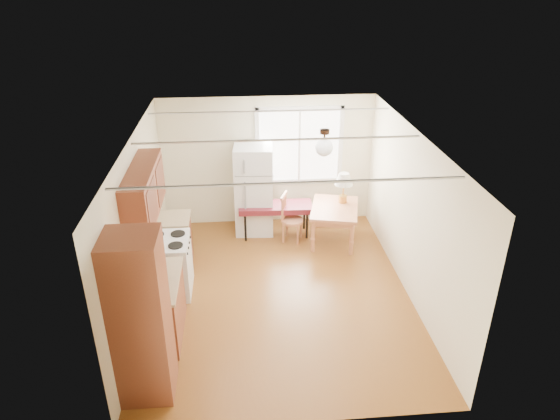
{
  "coord_description": "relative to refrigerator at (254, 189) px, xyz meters",
  "views": [
    {
      "loc": [
        -0.53,
        -6.43,
        4.58
      ],
      "look_at": [
        0.07,
        0.58,
        1.15
      ],
      "focal_mm": 32.0,
      "sensor_mm": 36.0,
      "label": 1
    }
  ],
  "objects": [
    {
      "name": "bench",
      "position": [
        0.38,
        -0.24,
        -0.29
      ],
      "size": [
        1.37,
        0.54,
        0.63
      ],
      "rotation": [
        0.0,
        0.0,
        -0.03
      ],
      "color": "#5B151F",
      "rests_on": "ground"
    },
    {
      "name": "room_shell",
      "position": [
        0.28,
        -2.12,
        0.4
      ],
      "size": [
        4.6,
        5.6,
        2.62
      ],
      "color": "#5F3413",
      "rests_on": "ground"
    },
    {
      "name": "coffee_maker",
      "position": [
        -1.44,
        -3.07,
        0.17
      ],
      "size": [
        0.21,
        0.25,
        0.32
      ],
      "rotation": [
        0.0,
        0.0,
        -0.33
      ],
      "color": "black",
      "rests_on": "kitchen_run"
    },
    {
      "name": "pendant_light",
      "position": [
        0.98,
        -1.72,
        1.39
      ],
      "size": [
        0.26,
        0.26,
        0.4
      ],
      "color": "black",
      "rests_on": "room_shell"
    },
    {
      "name": "kettle",
      "position": [
        -1.5,
        -3.01,
        0.15
      ],
      "size": [
        0.13,
        0.13,
        0.24
      ],
      "color": "red",
      "rests_on": "kitchen_run"
    },
    {
      "name": "kitchen_run",
      "position": [
        -1.43,
        -2.75,
        -0.01
      ],
      "size": [
        0.65,
        3.4,
        2.2
      ],
      "color": "brown",
      "rests_on": "ground"
    },
    {
      "name": "table_lamp",
      "position": [
        1.62,
        -0.35,
        0.25
      ],
      "size": [
        0.33,
        0.33,
        0.57
      ],
      "rotation": [
        0.0,
        0.0,
        -0.32
      ],
      "color": "#B38739",
      "rests_on": "dining_table"
    },
    {
      "name": "refrigerator",
      "position": [
        0.0,
        0.0,
        0.0
      ],
      "size": [
        0.75,
        0.75,
        1.7
      ],
      "rotation": [
        0.0,
        0.0,
        -0.07
      ],
      "color": "white",
      "rests_on": "ground"
    },
    {
      "name": "window_unit",
      "position": [
        0.88,
        0.35,
        0.7
      ],
      "size": [
        1.64,
        0.05,
        1.51
      ],
      "color": "white",
      "rests_on": "room_shell"
    },
    {
      "name": "chair",
      "position": [
        0.59,
        -0.46,
        -0.34
      ],
      "size": [
        0.44,
        0.43,
        0.9
      ],
      "rotation": [
        0.0,
        0.0,
        -0.35
      ],
      "color": "#B26844",
      "rests_on": "ground"
    },
    {
      "name": "dining_table",
      "position": [
        1.43,
        -0.55,
        -0.27
      ],
      "size": [
        1.05,
        1.25,
        0.68
      ],
      "rotation": [
        0.0,
        0.0,
        -0.24
      ],
      "color": "#B26844",
      "rests_on": "ground"
    }
  ]
}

